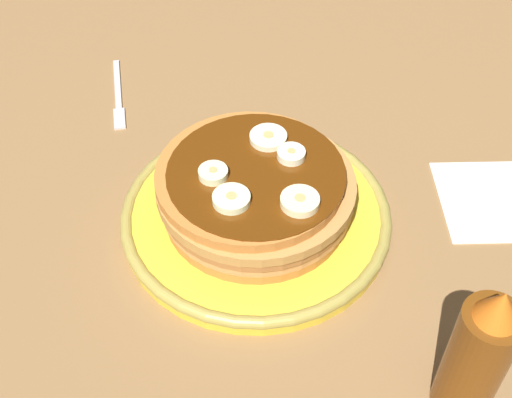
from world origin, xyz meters
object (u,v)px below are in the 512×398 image
(banana_slice_2, at_px, (268,138))
(banana_slice_3, at_px, (291,155))
(plate, at_px, (256,216))
(fork, at_px, (118,97))
(napkin, at_px, (495,200))
(syrup_bottle, at_px, (477,357))
(pancake_stack, at_px, (256,192))
(banana_slice_4, at_px, (213,174))
(banana_slice_1, at_px, (231,199))
(banana_slice_0, at_px, (300,202))

(banana_slice_2, distance_m, banana_slice_3, 0.03)
(plate, xyz_separation_m, fork, (-0.19, 0.17, -0.01))
(napkin, height_order, syrup_bottle, syrup_bottle)
(pancake_stack, xyz_separation_m, banana_slice_3, (0.03, 0.02, 0.03))
(banana_slice_4, relative_size, napkin, 0.24)
(banana_slice_1, xyz_separation_m, syrup_bottle, (0.20, -0.12, -0.01))
(banana_slice_1, height_order, fork, banana_slice_1)
(banana_slice_1, bearing_deg, fork, 129.30)
(banana_slice_3, height_order, syrup_bottle, syrup_bottle)
(pancake_stack, xyz_separation_m, banana_slice_1, (-0.02, -0.04, 0.03))
(banana_slice_3, xyz_separation_m, banana_slice_4, (-0.07, -0.03, 0.00))
(banana_slice_1, height_order, syrup_bottle, syrup_bottle)
(fork, xyz_separation_m, syrup_bottle, (0.37, -0.33, 0.06))
(banana_slice_1, bearing_deg, banana_slice_3, 54.68)
(banana_slice_4, bearing_deg, plate, 17.31)
(plate, height_order, banana_slice_0, banana_slice_0)
(banana_slice_0, relative_size, napkin, 0.31)
(banana_slice_0, bearing_deg, banana_slice_2, 115.55)
(pancake_stack, height_order, napkin, pancake_stack)
(pancake_stack, bearing_deg, banana_slice_3, 38.45)
(napkin, relative_size, syrup_bottle, 0.78)
(banana_slice_4, bearing_deg, pancake_stack, 17.53)
(banana_slice_0, bearing_deg, banana_slice_4, 163.93)
(plate, xyz_separation_m, napkin, (0.23, 0.06, -0.01))
(banana_slice_1, distance_m, syrup_bottle, 0.23)
(banana_slice_1, bearing_deg, napkin, 22.65)
(banana_slice_0, height_order, fork, banana_slice_0)
(plate, height_order, syrup_bottle, syrup_bottle)
(syrup_bottle, bearing_deg, banana_slice_4, 145.94)
(plate, relative_size, syrup_bottle, 1.82)
(banana_slice_2, xyz_separation_m, syrup_bottle, (0.18, -0.20, -0.01))
(banana_slice_1, height_order, banana_slice_4, same)
(banana_slice_3, height_order, banana_slice_4, same)
(fork, distance_m, syrup_bottle, 0.50)
(pancake_stack, height_order, banana_slice_4, banana_slice_4)
(pancake_stack, bearing_deg, banana_slice_2, 83.03)
(banana_slice_3, bearing_deg, banana_slice_1, -125.32)
(banana_slice_4, height_order, napkin, banana_slice_4)
(banana_slice_2, relative_size, banana_slice_3, 1.35)
(banana_slice_2, bearing_deg, pancake_stack, -96.97)
(banana_slice_1, xyz_separation_m, napkin, (0.25, 0.10, -0.07))
(plate, height_order, fork, plate)
(plate, relative_size, banana_slice_0, 7.60)
(pancake_stack, height_order, fork, pancake_stack)
(pancake_stack, bearing_deg, fork, 137.78)
(banana_slice_0, xyz_separation_m, banana_slice_4, (-0.08, 0.02, 0.00))
(banana_slice_0, height_order, banana_slice_2, banana_slice_0)
(plate, relative_size, pancake_stack, 1.37)
(banana_slice_2, relative_size, fork, 0.28)
(banana_slice_0, distance_m, napkin, 0.22)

